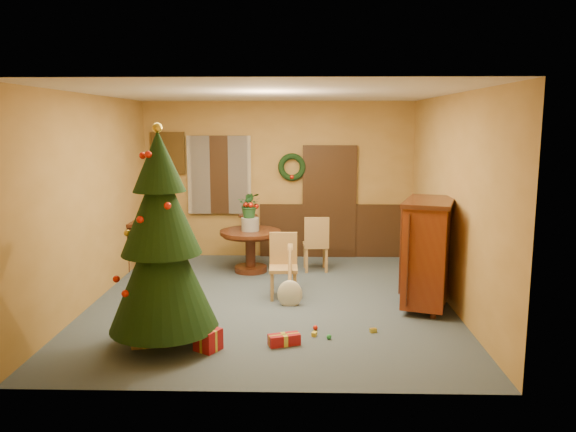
{
  "coord_description": "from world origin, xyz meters",
  "views": [
    {
      "loc": [
        0.43,
        -7.69,
        2.51
      ],
      "look_at": [
        0.23,
        0.4,
        1.16
      ],
      "focal_mm": 35.0,
      "sensor_mm": 36.0,
      "label": 1
    }
  ],
  "objects_px": {
    "writing_desk": "(152,234)",
    "sideboard": "(428,250)",
    "dining_table": "(250,243)",
    "christmas_tree": "(162,243)",
    "chair_near": "(283,263)"
  },
  "relations": [
    {
      "from": "dining_table",
      "to": "christmas_tree",
      "type": "bearing_deg",
      "value": -101.86
    },
    {
      "from": "sideboard",
      "to": "chair_near",
      "type": "bearing_deg",
      "value": 167.92
    },
    {
      "from": "dining_table",
      "to": "sideboard",
      "type": "xyz_separation_m",
      "value": [
        2.58,
        -1.79,
        0.3
      ]
    },
    {
      "from": "writing_desk",
      "to": "dining_table",
      "type": "bearing_deg",
      "value": -4.46
    },
    {
      "from": "writing_desk",
      "to": "christmas_tree",
      "type": "bearing_deg",
      "value": -72.97
    },
    {
      "from": "writing_desk",
      "to": "chair_near",
      "type": "bearing_deg",
      "value": -32.88
    },
    {
      "from": "christmas_tree",
      "to": "chair_near",
      "type": "bearing_deg",
      "value": 55.65
    },
    {
      "from": "dining_table",
      "to": "sideboard",
      "type": "distance_m",
      "value": 3.16
    },
    {
      "from": "writing_desk",
      "to": "sideboard",
      "type": "distance_m",
      "value": 4.71
    },
    {
      "from": "chair_near",
      "to": "christmas_tree",
      "type": "xyz_separation_m",
      "value": [
        -1.29,
        -1.88,
        0.69
      ]
    },
    {
      "from": "chair_near",
      "to": "sideboard",
      "type": "distance_m",
      "value": 2.05
    },
    {
      "from": "dining_table",
      "to": "writing_desk",
      "type": "xyz_separation_m",
      "value": [
        -1.72,
        0.13,
        0.13
      ]
    },
    {
      "from": "chair_near",
      "to": "christmas_tree",
      "type": "height_order",
      "value": "christmas_tree"
    },
    {
      "from": "dining_table",
      "to": "christmas_tree",
      "type": "relative_size",
      "value": 0.41
    },
    {
      "from": "chair_near",
      "to": "sideboard",
      "type": "xyz_separation_m",
      "value": [
        1.98,
        -0.42,
        0.3
      ]
    }
  ]
}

